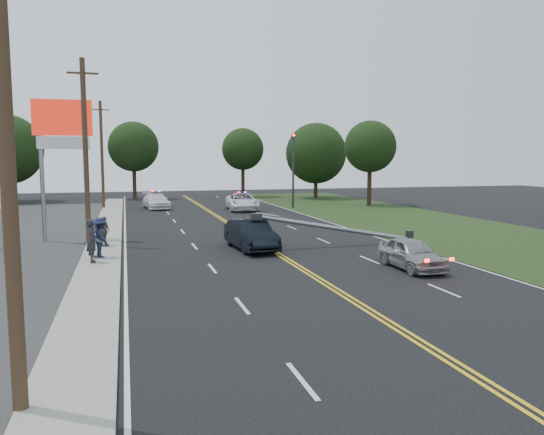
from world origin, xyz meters
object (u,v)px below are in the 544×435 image
object	(u,v)px
waiting_sedan	(411,253)
utility_pole_far	(102,154)
crashed_sedan	(251,235)
utility_pole_near	(6,138)
emergency_b	(156,201)
bystander_a	(92,241)
emergency_a	(242,202)
traffic_signal	(293,164)
fallen_streetlight	(345,229)
utility_pole_mid	(86,152)
bystander_b	(95,240)
bystander_c	(100,237)
bystander_d	(104,231)
pylon_sign	(63,136)

from	to	relation	value
waiting_sedan	utility_pole_far	bearing A→B (deg)	113.73
utility_pole_far	crashed_sedan	xyz separation A→B (m)	(8.21, -25.77, -4.30)
utility_pole_far	waiting_sedan	world-z (taller)	utility_pole_far
utility_pole_near	emergency_b	world-z (taller)	utility_pole_near
utility_pole_near	bystander_a	size ratio (longest dim) A/B	5.12
emergency_a	waiting_sedan	bearing A→B (deg)	-82.27
traffic_signal	waiting_sedan	xyz separation A→B (m)	(-3.77, -28.31, -3.54)
fallen_streetlight	emergency_b	size ratio (longest dim) A/B	1.87
emergency_b	utility_pole_mid	bearing A→B (deg)	-110.14
waiting_sedan	utility_pole_near	bearing A→B (deg)	-144.10
traffic_signal	emergency_b	size ratio (longest dim) A/B	1.41
utility_pole_near	bystander_b	world-z (taller)	utility_pole_near
bystander_b	utility_pole_far	bearing A→B (deg)	6.13
bystander_a	bystander_c	distance (m)	1.25
utility_pole_far	bystander_c	size ratio (longest dim) A/B	5.37
emergency_b	bystander_c	distance (m)	25.53
utility_pole_mid	emergency_a	bearing A→B (deg)	54.04
crashed_sedan	emergency_a	bearing A→B (deg)	74.03
bystander_a	bystander_d	world-z (taller)	bystander_a
pylon_sign	bystander_d	distance (m)	6.48
emergency_b	crashed_sedan	bearing A→B (deg)	-89.09
bystander_b	crashed_sedan	bearing A→B (deg)	-78.97
bystander_c	emergency_a	bearing A→B (deg)	-53.83
utility_pole_near	crashed_sedan	distance (m)	18.70
utility_pole_mid	bystander_c	xyz separation A→B (m)	(0.81, -4.58, -4.03)
pylon_sign	bystander_c	world-z (taller)	pylon_sign
crashed_sedan	pylon_sign	bearing A→B (deg)	143.91
emergency_a	emergency_b	distance (m)	8.36
bystander_a	bystander_b	distance (m)	1.22
utility_pole_near	bystander_c	size ratio (longest dim) A/B	5.37
utility_pole_near	crashed_sedan	size ratio (longest dim) A/B	2.10
bystander_a	waiting_sedan	bearing A→B (deg)	-115.12
utility_pole_near	waiting_sedan	bearing A→B (deg)	35.18
utility_pole_mid	waiting_sedan	world-z (taller)	utility_pole_mid
traffic_signal	waiting_sedan	bearing A→B (deg)	-97.58
utility_pole_near	emergency_b	distance (m)	41.14
pylon_sign	bystander_c	xyz separation A→B (m)	(2.11, -6.58, -4.95)
utility_pole_mid	bystander_a	xyz separation A→B (m)	(0.50, -5.79, -3.99)
utility_pole_far	crashed_sedan	bearing A→B (deg)	-72.32
waiting_sedan	bystander_d	distance (m)	15.67
bystander_b	bystander_c	bearing A→B (deg)	-84.23
waiting_sedan	emergency_b	bearing A→B (deg)	106.84
crashed_sedan	bystander_a	distance (m)	7.98
traffic_signal	fallen_streetlight	distance (m)	22.62
bystander_d	emergency_b	bearing A→B (deg)	23.37
waiting_sedan	bystander_d	world-z (taller)	bystander_d
bystander_b	bystander_c	xyz separation A→B (m)	(0.23, 0.00, 0.13)
bystander_a	bystander_c	size ratio (longest dim) A/B	1.05
waiting_sedan	utility_pole_mid	bearing A→B (deg)	143.79
fallen_streetlight	bystander_a	bearing A→B (deg)	-172.08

